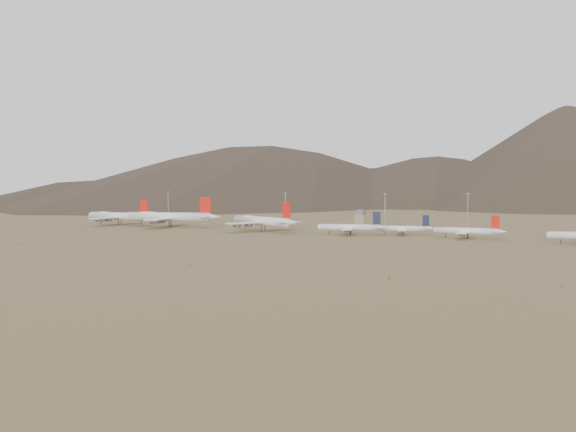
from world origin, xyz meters
The scene contains 14 objects.
ground centered at (0.00, 0.00, 0.00)m, with size 3000.00×3000.00×0.00m, color olive.
mountain_ridge centered at (0.00, 900.00, 150.00)m, with size 4400.00×1000.00×300.00m.
widebody_west centered at (-137.09, 21.42, 7.08)m, with size 69.19×52.99×20.54m.
widebody_centre centered at (-85.90, 21.99, 7.92)m, with size 74.93×59.44×22.96m.
widebody_east centered at (-1.20, 20.57, 7.20)m, with size 66.84×53.50×20.90m.
narrowbody_a centered at (65.23, 22.55, 4.86)m, with size 43.49×32.49×14.99m.
narrowbody_b centered at (94.80, 38.71, 4.17)m, with size 36.92×27.72×12.86m.
narrowbody_c centered at (138.00, 31.15, 4.63)m, with size 43.25×31.13×14.27m.
control_tower centered at (30.00, 120.00, 5.32)m, with size 8.00×8.00×12.00m.
mast_far_west centered at (-168.64, 118.25, 14.20)m, with size 2.00×0.60×25.70m.
mast_west centered at (-47.27, 132.07, 14.20)m, with size 2.00×0.60×25.70m.
mast_centre centered at (56.11, 105.08, 14.20)m, with size 2.00×0.60×25.70m.
mast_east centered at (108.81, 144.40, 14.20)m, with size 2.00×0.60×25.70m.
desert_scrub centered at (-13.13, -89.77, 0.29)m, with size 441.59×175.93×0.76m.
Camera 1 is at (234.93, -354.47, 32.99)m, focal length 40.00 mm.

